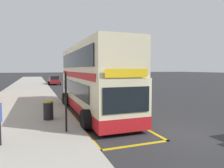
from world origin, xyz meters
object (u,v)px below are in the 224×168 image
object	(u,v)px
parked_car_grey_ahead	(69,76)
double_decker_bus	(92,81)
litter_bin	(48,110)
bus_stop_sign	(66,96)
parked_car_white_kerbside	(84,78)
parked_car_maroon_far	(54,80)

from	to	relation	value
parked_car_grey_ahead	double_decker_bus	bearing A→B (deg)	83.43
litter_bin	double_decker_bus	bearing A→B (deg)	31.05
parked_car_grey_ahead	litter_bin	xyz separation A→B (m)	(-8.06, -45.74, -0.15)
bus_stop_sign	litter_bin	distance (m)	2.75
parked_car_white_kerbside	litter_bin	size ratio (longest dim) A/B	4.13
parked_car_maroon_far	litter_bin	distance (m)	27.61
double_decker_bus	parked_car_grey_ahead	size ratio (longest dim) A/B	2.67
double_decker_bus	bus_stop_sign	xyz separation A→B (m)	(-2.33, -4.23, -0.35)
double_decker_bus	parked_car_white_kerbside	distance (m)	35.96
double_decker_bus	litter_bin	xyz separation A→B (m)	(-2.93, -1.77, -1.41)
parked_car_white_kerbside	litter_bin	xyz separation A→B (m)	(-10.34, -36.93, -0.15)
double_decker_bus	parked_car_grey_ahead	world-z (taller)	double_decker_bus
bus_stop_sign	parked_car_white_kerbside	xyz separation A→B (m)	(9.74, 39.40, -0.92)
double_decker_bus	bus_stop_sign	bearing A→B (deg)	-118.80
bus_stop_sign	parked_car_white_kerbside	distance (m)	40.60
parked_car_maroon_far	parked_car_grey_ahead	bearing A→B (deg)	-107.06
parked_car_maroon_far	parked_car_white_kerbside	bearing A→B (deg)	-129.72
double_decker_bus	bus_stop_sign	size ratio (longest dim) A/B	4.19
double_decker_bus	litter_bin	size ratio (longest dim) A/B	11.02
bus_stop_sign	parked_car_white_kerbside	bearing A→B (deg)	76.12
bus_stop_sign	parked_car_maroon_far	bearing A→B (deg)	86.15
parked_car_grey_ahead	parked_car_maroon_far	xyz separation A→B (m)	(-5.44, -18.26, 0.00)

